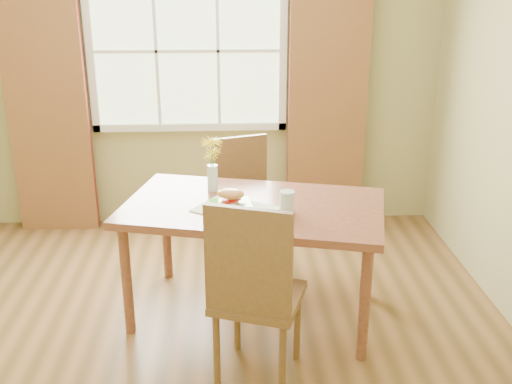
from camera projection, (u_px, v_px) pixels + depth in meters
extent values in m
cube|color=brown|center=(179.00, 344.00, 3.64)|extent=(4.20, 3.80, 0.02)
cube|color=tan|center=(188.00, 69.00, 4.95)|extent=(4.20, 0.02, 2.70)
cube|color=tan|center=(91.00, 331.00, 1.37)|extent=(4.20, 0.02, 2.70)
cube|color=beige|center=(187.00, 51.00, 4.87)|extent=(1.50, 0.02, 1.20)
cube|color=white|center=(190.00, 127.00, 5.06)|extent=(1.62, 0.04, 0.06)
cube|color=white|center=(90.00, 52.00, 4.80)|extent=(0.06, 0.04, 1.32)
cube|color=white|center=(283.00, 51.00, 4.87)|extent=(0.06, 0.04, 1.32)
cube|color=white|center=(187.00, 51.00, 4.84)|extent=(1.50, 0.03, 0.02)
cube|color=maroon|center=(47.00, 103.00, 4.86)|extent=(0.65, 0.08, 2.20)
cube|color=maroon|center=(328.00, 101.00, 4.96)|extent=(0.65, 0.08, 2.20)
cube|color=brown|center=(253.00, 208.00, 3.69)|extent=(1.74, 1.24, 0.05)
cylinder|color=brown|center=(127.00, 281.00, 3.62)|extent=(0.06, 0.06, 0.72)
cylinder|color=brown|center=(365.00, 304.00, 3.36)|extent=(0.06, 0.06, 0.72)
cylinder|color=brown|center=(166.00, 232.00, 4.29)|extent=(0.06, 0.06, 0.72)
cylinder|color=brown|center=(367.00, 248.00, 4.03)|extent=(0.06, 0.06, 0.72)
cube|color=brown|center=(258.00, 298.00, 3.20)|extent=(0.56, 0.56, 0.04)
cube|color=brown|center=(247.00, 263.00, 2.92)|extent=(0.43, 0.18, 0.57)
cylinder|color=brown|center=(217.00, 351.00, 3.18)|extent=(0.04, 0.04, 0.45)
cylinder|color=brown|center=(282.00, 362.00, 3.08)|extent=(0.04, 0.04, 0.45)
cylinder|color=brown|center=(237.00, 315.00, 3.50)|extent=(0.04, 0.04, 0.45)
cylinder|color=brown|center=(297.00, 325.00, 3.41)|extent=(0.04, 0.04, 0.45)
cube|color=brown|center=(250.00, 215.00, 4.38)|extent=(0.52, 0.52, 0.04)
cube|color=brown|center=(241.00, 171.00, 4.44)|extent=(0.40, 0.16, 0.53)
cylinder|color=brown|center=(237.00, 256.00, 4.26)|extent=(0.04, 0.04, 0.42)
cylinder|color=brown|center=(279.00, 249.00, 4.37)|extent=(0.04, 0.04, 0.42)
cylinder|color=brown|center=(222.00, 238.00, 4.55)|extent=(0.04, 0.04, 0.42)
cylinder|color=brown|center=(262.00, 231.00, 4.66)|extent=(0.04, 0.04, 0.42)
cube|color=silver|center=(235.00, 209.00, 3.59)|extent=(0.56, 0.52, 0.01)
cube|color=#5CCC33|center=(232.00, 207.00, 3.60)|extent=(0.27, 0.27, 0.01)
ellipsoid|color=#CC8945|center=(230.00, 206.00, 3.55)|extent=(0.20, 0.17, 0.05)
ellipsoid|color=#4C8C2D|center=(238.00, 205.00, 3.52)|extent=(0.09, 0.06, 0.01)
cylinder|color=red|center=(229.00, 200.00, 3.53)|extent=(0.09, 0.09, 0.01)
cylinder|color=red|center=(234.00, 199.00, 3.54)|extent=(0.08, 0.08, 0.01)
ellipsoid|color=#CC8945|center=(231.00, 194.00, 3.52)|extent=(0.20, 0.17, 0.06)
cylinder|color=silver|center=(287.00, 202.00, 3.53)|extent=(0.09, 0.09, 0.13)
cylinder|color=silver|center=(287.00, 204.00, 3.54)|extent=(0.08, 0.08, 0.11)
cylinder|color=silver|center=(213.00, 178.00, 3.88)|extent=(0.07, 0.07, 0.17)
cylinder|color=silver|center=(213.00, 184.00, 3.89)|extent=(0.06, 0.06, 0.09)
cylinder|color=#3D7028|center=(212.00, 167.00, 3.85)|extent=(0.01, 0.01, 0.33)
cylinder|color=#3D7028|center=(214.00, 171.00, 3.86)|extent=(0.01, 0.01, 0.27)
cylinder|color=#3D7028|center=(211.00, 173.00, 3.88)|extent=(0.01, 0.01, 0.23)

